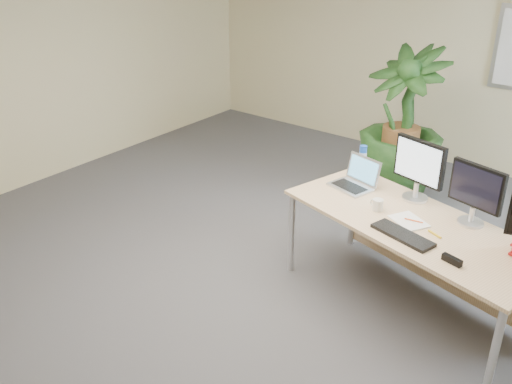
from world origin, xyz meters
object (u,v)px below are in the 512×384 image
Objects in this scene: floor_plant at (401,138)px; monitor_left at (419,166)px; monitor_right at (476,191)px; desk at (422,237)px; laptop at (356,180)px.

floor_plant reaches higher than monitor_left.
monitor_left reaches higher than monitor_right.
desk is 4.68× the size of monitor_right.
laptop is at bearing 177.13° from monitor_right.
monitor_left is at bearing 164.98° from monitor_right.
floor_plant is at bearing 118.86° from monitor_left.
desk is 0.76m from laptop.
floor_plant is 1.61m from monitor_left.
desk is 4.35× the size of monitor_left.
floor_plant is 1.49m from laptop.
monitor_right is at bearing 22.05° from desk.
floor_plant is (-0.96, 1.64, 0.13)m from desk.
floor_plant is at bearing 99.87° from laptop.
monitor_left is at bearing 9.50° from laptop.
laptop is (-1.01, 0.05, -0.21)m from monitor_right.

